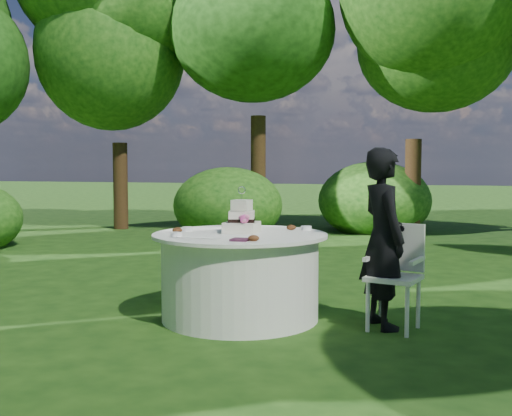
# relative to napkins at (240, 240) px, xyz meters

# --- Properties ---
(ground) EXTENTS (80.00, 80.00, 0.00)m
(ground) POSITION_rel_napkins_xyz_m (-0.18, 0.50, -0.78)
(ground) COLOR #173A0F
(ground) RESTS_ON ground
(napkins) EXTENTS (0.14, 0.14, 0.02)m
(napkins) POSITION_rel_napkins_xyz_m (0.00, 0.00, 0.00)
(napkins) COLOR #4C2039
(napkins) RESTS_ON table
(feather_plume) EXTENTS (0.48, 0.07, 0.01)m
(feather_plume) POSITION_rel_napkins_xyz_m (-0.41, 0.05, -0.00)
(feather_plume) COLOR white
(feather_plume) RESTS_ON table
(guest) EXTENTS (0.59, 0.66, 1.52)m
(guest) POSITION_rel_napkins_xyz_m (1.07, 0.60, -0.02)
(guest) COLOR black
(guest) RESTS_ON ground
(table) EXTENTS (1.56, 1.56, 0.77)m
(table) POSITION_rel_napkins_xyz_m (-0.18, 0.50, -0.39)
(table) COLOR silver
(table) RESTS_ON ground
(cake) EXTENTS (0.30, 0.31, 0.42)m
(cake) POSITION_rel_napkins_xyz_m (-0.17, 0.55, 0.10)
(cake) COLOR white
(cake) RESTS_ON table
(chair) EXTENTS (0.49, 0.48, 0.88)m
(chair) POSITION_rel_napkins_xyz_m (1.19, 0.60, -0.26)
(chair) COLOR white
(chair) RESTS_ON ground
(votives) EXTENTS (1.13, 0.96, 0.04)m
(votives) POSITION_rel_napkins_xyz_m (-0.35, 0.62, 0.01)
(votives) COLOR white
(votives) RESTS_ON table
(petal_cups) EXTENTS (1.01, 1.00, 0.05)m
(petal_cups) POSITION_rel_napkins_xyz_m (-0.14, 0.43, 0.02)
(petal_cups) COLOR #562D16
(petal_cups) RESTS_ON table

